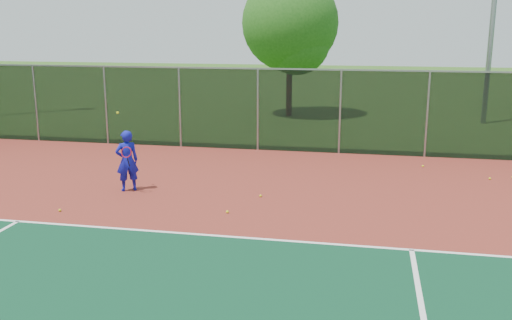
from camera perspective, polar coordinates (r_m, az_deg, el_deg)
The scene contains 10 objects.
ground at distance 9.58m, azimuth 4.06°, elevation -14.90°, with size 120.00×120.00×0.00m, color #2B5719.
court_apron at distance 11.37m, azimuth 5.37°, elevation -10.15°, with size 30.00×20.00×0.02m, color maroon.
fence_back at distance 20.63m, azimuth 8.41°, elevation 4.88°, with size 30.00×0.06×3.03m.
tennis_player at distance 16.20m, azimuth -12.77°, elevation -0.06°, with size 0.74×0.76×2.21m.
practice_ball_0 at distance 18.49m, azimuth 22.34°, elevation -1.73°, with size 0.07×0.07×0.07m, color yellow.
practice_ball_1 at distance 19.41m, azimuth 16.35°, elevation -0.58°, with size 0.07×0.07×0.07m, color yellow.
practice_ball_2 at distance 14.11m, azimuth -2.88°, elevation -5.20°, with size 0.07×0.07×0.07m, color yellow.
practice_ball_4 at distance 15.39m, azimuth 0.46°, elevation -3.60°, with size 0.07×0.07×0.07m, color yellow.
practice_ball_5 at distance 15.03m, azimuth -19.02°, elevation -4.77°, with size 0.07×0.07×0.07m, color yellow.
tree_back_left at distance 29.19m, azimuth 3.59°, elevation 13.08°, with size 4.82×4.82×7.08m.
Camera 1 is at (1.01, -8.39, 4.52)m, focal length 40.00 mm.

